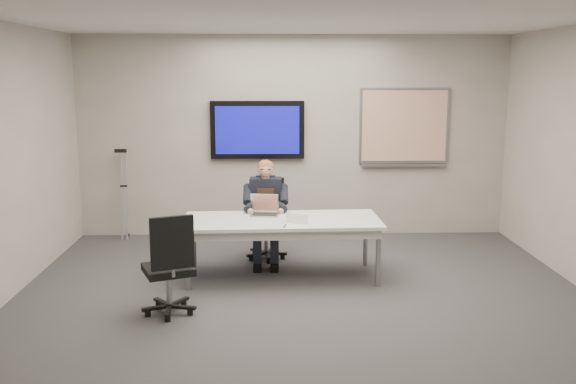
{
  "coord_description": "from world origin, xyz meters",
  "views": [
    {
      "loc": [
        -0.33,
        -5.95,
        2.31
      ],
      "look_at": [
        -0.13,
        1.14,
        0.96
      ],
      "focal_mm": 40.0,
      "sensor_mm": 36.0,
      "label": 1
    }
  ],
  "objects_px": {
    "conference_table": "(282,226)",
    "office_chair_near": "(170,284)",
    "seated_person": "(266,223)",
    "laptop": "(265,210)",
    "office_chair_far": "(267,234)"
  },
  "relations": [
    {
      "from": "seated_person",
      "to": "laptop",
      "type": "xyz_separation_m",
      "value": [
        -0.01,
        -0.3,
        0.23
      ]
    },
    {
      "from": "office_chair_far",
      "to": "office_chair_near",
      "type": "xyz_separation_m",
      "value": [
        -0.92,
        -1.9,
        0.0
      ]
    },
    {
      "from": "office_chair_near",
      "to": "laptop",
      "type": "height_order",
      "value": "office_chair_near"
    },
    {
      "from": "conference_table",
      "to": "office_chair_far",
      "type": "bearing_deg",
      "value": 101.14
    },
    {
      "from": "seated_person",
      "to": "laptop",
      "type": "height_order",
      "value": "seated_person"
    },
    {
      "from": "conference_table",
      "to": "laptop",
      "type": "height_order",
      "value": "laptop"
    },
    {
      "from": "seated_person",
      "to": "office_chair_far",
      "type": "bearing_deg",
      "value": 91.01
    },
    {
      "from": "office_chair_near",
      "to": "seated_person",
      "type": "distance_m",
      "value": 1.9
    },
    {
      "from": "office_chair_near",
      "to": "seated_person",
      "type": "height_order",
      "value": "seated_person"
    },
    {
      "from": "office_chair_far",
      "to": "laptop",
      "type": "distance_m",
      "value": 0.68
    },
    {
      "from": "conference_table",
      "to": "office_chair_near",
      "type": "relative_size",
      "value": 2.21
    },
    {
      "from": "conference_table",
      "to": "office_chair_far",
      "type": "height_order",
      "value": "office_chair_far"
    },
    {
      "from": "seated_person",
      "to": "conference_table",
      "type": "bearing_deg",
      "value": -68.55
    },
    {
      "from": "conference_table",
      "to": "office_chair_near",
      "type": "distance_m",
      "value": 1.59
    },
    {
      "from": "office_chair_far",
      "to": "conference_table",
      "type": "bearing_deg",
      "value": -68.32
    }
  ]
}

